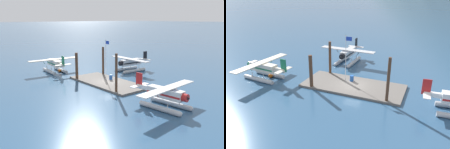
# 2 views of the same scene
# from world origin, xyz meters

# --- Properties ---
(ground_plane) EXTENTS (1200.00, 1200.00, 0.00)m
(ground_plane) POSITION_xyz_m (0.00, 0.00, 0.00)
(ground_plane) COLOR #2D5175
(dock_platform) EXTENTS (14.56, 6.34, 0.30)m
(dock_platform) POSITION_xyz_m (0.00, 0.00, 0.15)
(dock_platform) COLOR #66605B
(dock_platform) RESTS_ON ground
(piling_near_left) EXTENTS (0.50, 0.50, 4.92)m
(piling_near_left) POSITION_xyz_m (-5.28, -2.81, 2.46)
(piling_near_left) COLOR #4C3323
(piling_near_left) RESTS_ON ground
(piling_near_right) EXTENTS (0.38, 0.38, 5.96)m
(piling_near_right) POSITION_xyz_m (5.48, -2.74, 2.98)
(piling_near_right) COLOR #4C3323
(piling_near_right) RESTS_ON ground
(piling_far_left) EXTENTS (0.42, 0.42, 5.54)m
(piling_far_left) POSITION_xyz_m (-5.11, 2.99, 2.77)
(piling_far_left) COLOR #4C3323
(piling_far_left) RESTS_ON ground
(flagpole) EXTENTS (0.95, 0.10, 6.95)m
(flagpole) POSITION_xyz_m (-1.43, 0.86, 4.56)
(flagpole) COLOR silver
(flagpole) RESTS_ON dock_platform
(fuel_drum) EXTENTS (0.62, 0.62, 0.88)m
(fuel_drum) POSITION_xyz_m (-0.69, 1.27, 0.74)
(fuel_drum) COLOR #1E4C99
(fuel_drum) RESTS_ON dock_platform
(mooring_buoy) EXTENTS (0.66, 0.66, 0.66)m
(mooring_buoy) POSITION_xyz_m (-13.22, -2.08, 0.33)
(mooring_buoy) COLOR orange
(mooring_buoy) RESTS_ON ground
(seaplane_silver_bow_left) EXTENTS (10.44, 7.98, 3.84)m
(seaplane_silver_bow_left) POSITION_xyz_m (-4.69, 9.87, 1.58)
(seaplane_silver_bow_left) COLOR #B7BABF
(seaplane_silver_bow_left) RESTS_ON ground
(seaplane_white_stbd_aft) EXTENTS (7.96, 10.49, 3.84)m
(seaplane_white_stbd_aft) POSITION_xyz_m (14.04, -2.09, 1.58)
(seaplane_white_stbd_aft) COLOR #B7BABF
(seaplane_white_stbd_aft) RESTS_ON ground
(seaplane_cream_port_aft) EXTENTS (7.97, 10.48, 3.84)m
(seaplane_cream_port_aft) POSITION_xyz_m (-13.90, -2.74, 1.58)
(seaplane_cream_port_aft) COLOR #B7BABF
(seaplane_cream_port_aft) RESTS_ON ground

